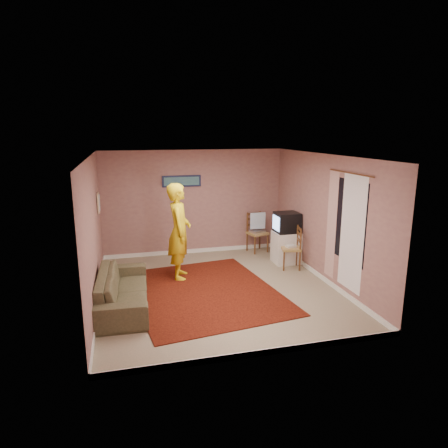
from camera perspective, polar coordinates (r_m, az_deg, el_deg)
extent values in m
plane|color=tan|center=(7.98, -0.94, -9.27)|extent=(5.00, 5.00, 0.00)
cube|color=#A3766B|center=(9.97, -4.32, 3.07)|extent=(4.50, 0.02, 2.60)
cube|color=#A3766B|center=(5.27, 5.38, -6.22)|extent=(4.50, 0.02, 2.60)
cube|color=#A3766B|center=(7.40, -18.18, -1.13)|extent=(0.02, 5.00, 2.60)
cube|color=#A3766B|center=(8.37, 14.17, 0.74)|extent=(0.02, 5.00, 2.60)
cube|color=white|center=(7.38, -1.02, 9.72)|extent=(4.50, 5.00, 0.02)
cube|color=white|center=(10.26, -4.19, -3.83)|extent=(4.50, 0.02, 0.10)
cube|color=white|center=(5.81, 5.07, -17.89)|extent=(4.50, 0.02, 0.10)
cube|color=white|center=(7.79, -17.44, -10.07)|extent=(0.02, 5.00, 0.10)
cube|color=white|center=(8.72, 13.65, -7.31)|extent=(0.02, 5.00, 0.10)
cube|color=black|center=(7.58, 17.41, 0.42)|extent=(0.01, 1.10, 1.50)
cube|color=white|center=(7.50, 17.81, -1.32)|extent=(0.01, 0.75, 2.10)
cube|color=beige|center=(8.07, 15.11, -0.14)|extent=(0.01, 0.35, 2.10)
cylinder|color=brown|center=(7.42, 17.58, 6.96)|extent=(0.02, 1.40, 0.02)
cube|color=#151A3B|center=(9.82, -6.08, 6.11)|extent=(0.95, 0.03, 0.28)
cube|color=#2B4F79|center=(9.80, -6.06, 6.10)|extent=(0.86, 0.01, 0.20)
cube|color=#D2B690|center=(8.91, -17.50, 2.91)|extent=(0.03, 0.38, 0.42)
cube|color=silver|center=(8.91, -17.38, 2.92)|extent=(0.01, 0.30, 0.34)
cube|color=black|center=(7.85, -2.87, -9.60)|extent=(3.06, 3.63, 0.02)
cube|color=white|center=(9.51, 8.86, -3.31)|extent=(0.58, 0.53, 0.74)
cube|color=black|center=(9.36, 8.99, 0.23)|extent=(0.53, 0.49, 0.46)
cube|color=#8CB2F2|center=(9.26, 7.45, 0.14)|extent=(0.02, 0.39, 0.33)
cube|color=tan|center=(10.26, 4.81, -1.30)|extent=(0.55, 0.53, 0.05)
cube|color=brown|center=(10.19, 4.84, 0.11)|extent=(0.45, 0.16, 0.52)
cube|color=#B9B9BE|center=(10.24, 4.81, -0.99)|extent=(0.41, 0.34, 0.06)
cube|color=#9BD0FD|center=(10.18, 4.84, 0.47)|extent=(0.40, 0.05, 0.42)
cube|color=tan|center=(9.12, 9.52, -3.44)|extent=(0.50, 0.52, 0.05)
cube|color=brown|center=(9.05, 9.58, -1.93)|extent=(0.14, 0.43, 0.50)
cube|color=silver|center=(9.10, 9.53, -3.15)|extent=(0.24, 0.19, 0.04)
imported|color=brown|center=(7.35, -14.25, -9.05)|extent=(0.93, 2.19, 0.63)
imported|color=yellow|center=(8.33, -6.42, -1.07)|extent=(0.60, 0.81, 2.02)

